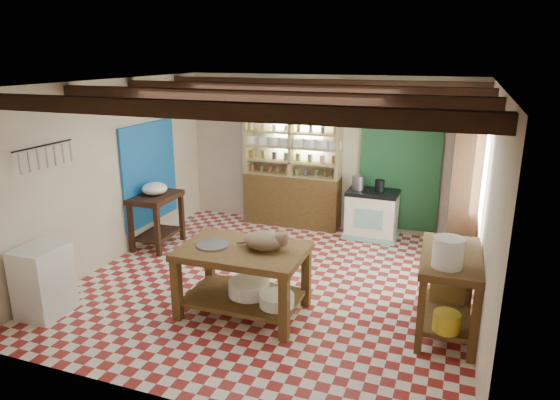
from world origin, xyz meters
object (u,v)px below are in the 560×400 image
(prep_table, at_px, (157,221))
(cat, at_px, (264,241))
(stove, at_px, (372,214))
(right_counter, at_px, (448,292))
(white_cabinet, at_px, (43,281))
(work_table, at_px, (243,281))

(prep_table, height_order, cat, cat)
(stove, relative_size, right_counter, 0.66)
(stove, relative_size, cat, 1.75)
(prep_table, height_order, right_counter, right_counter)
(white_cabinet, distance_m, right_counter, 4.57)
(prep_table, bearing_deg, stove, 24.78)
(work_table, xyz_separation_m, stove, (0.96, 3.00, -0.01))
(cat, bearing_deg, right_counter, -0.30)
(right_counter, bearing_deg, stove, 114.61)
(white_cabinet, xyz_separation_m, right_counter, (4.40, 1.25, 0.03))
(prep_table, relative_size, cat, 1.80)
(work_table, bearing_deg, stove, 71.52)
(prep_table, xyz_separation_m, white_cabinet, (-0.02, -2.29, -0.01))
(prep_table, bearing_deg, right_counter, -15.04)
(right_counter, bearing_deg, white_cabinet, -166.02)
(work_table, relative_size, prep_table, 1.69)
(work_table, height_order, right_counter, right_counter)
(prep_table, bearing_deg, white_cabinet, -92.22)
(work_table, xyz_separation_m, cat, (0.25, 0.05, 0.51))
(work_table, bearing_deg, right_counter, 9.88)
(white_cabinet, distance_m, cat, 2.61)
(work_table, height_order, stove, work_table)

